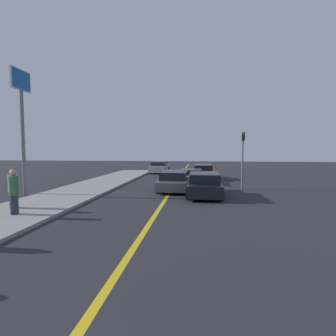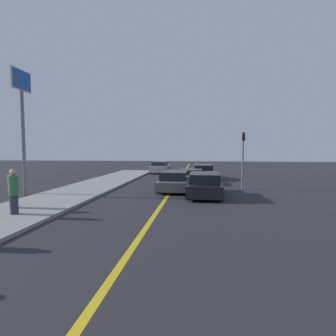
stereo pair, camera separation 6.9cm
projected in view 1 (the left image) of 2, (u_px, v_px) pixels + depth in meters
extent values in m
cube|color=gold|center=(172.00, 189.00, 18.03)|extent=(0.20, 60.00, 0.01)
cube|color=gray|center=(80.00, 191.00, 16.62)|extent=(3.73, 31.85, 0.13)
cube|color=black|center=(204.00, 187.00, 15.39)|extent=(1.93, 4.68, 0.65)
cube|color=black|center=(204.00, 177.00, 15.12)|extent=(1.69, 2.58, 0.51)
cylinder|color=black|center=(190.00, 186.00, 16.94)|extent=(0.23, 0.62, 0.62)
cylinder|color=black|center=(218.00, 187.00, 16.72)|extent=(0.23, 0.62, 0.62)
cylinder|color=black|center=(188.00, 194.00, 14.08)|extent=(0.23, 0.62, 0.62)
cylinder|color=black|center=(222.00, 194.00, 13.86)|extent=(0.23, 0.62, 0.62)
cube|color=#4C5156|center=(175.00, 183.00, 17.44)|extent=(1.94, 4.76, 0.56)
cube|color=black|center=(174.00, 175.00, 17.17)|extent=(1.67, 2.63, 0.52)
cylinder|color=black|center=(165.00, 182.00, 19.02)|extent=(0.23, 0.69, 0.69)
cylinder|color=black|center=(189.00, 182.00, 18.78)|extent=(0.23, 0.69, 0.69)
cylinder|color=black|center=(158.00, 188.00, 16.12)|extent=(0.23, 0.69, 0.69)
cylinder|color=black|center=(187.00, 188.00, 15.89)|extent=(0.23, 0.69, 0.69)
cube|color=silver|center=(191.00, 178.00, 20.56)|extent=(1.90, 3.96, 0.59)
cube|color=black|center=(191.00, 172.00, 20.33)|extent=(1.65, 2.19, 0.41)
cylinder|color=black|center=(181.00, 178.00, 21.89)|extent=(0.23, 0.61, 0.60)
cylinder|color=black|center=(202.00, 178.00, 21.66)|extent=(0.23, 0.61, 0.60)
cylinder|color=black|center=(179.00, 182.00, 19.48)|extent=(0.23, 0.61, 0.60)
cylinder|color=black|center=(202.00, 182.00, 19.26)|extent=(0.23, 0.61, 0.60)
cube|color=maroon|center=(203.00, 173.00, 23.89)|extent=(1.86, 4.71, 0.68)
cube|color=black|center=(203.00, 167.00, 23.62)|extent=(1.61, 2.60, 0.45)
cylinder|color=black|center=(193.00, 174.00, 25.42)|extent=(0.23, 0.70, 0.70)
cylinder|color=black|center=(211.00, 174.00, 25.27)|extent=(0.23, 0.70, 0.70)
cylinder|color=black|center=(193.00, 177.00, 22.54)|extent=(0.23, 0.70, 0.70)
cylinder|color=black|center=(213.00, 177.00, 22.39)|extent=(0.23, 0.70, 0.70)
cube|color=#9E9EA3|center=(160.00, 168.00, 30.16)|extent=(1.85, 4.52, 0.69)
cube|color=black|center=(159.00, 164.00, 29.90)|extent=(1.58, 2.50, 0.44)
cylinder|color=black|center=(155.00, 169.00, 31.66)|extent=(0.24, 0.63, 0.62)
cylinder|color=black|center=(168.00, 169.00, 31.43)|extent=(0.24, 0.63, 0.62)
cylinder|color=black|center=(150.00, 171.00, 28.93)|extent=(0.24, 0.63, 0.62)
cylinder|color=black|center=(165.00, 171.00, 28.69)|extent=(0.24, 0.63, 0.62)
cylinder|color=#282D3D|center=(14.00, 205.00, 10.36)|extent=(0.30, 0.30, 0.76)
cylinder|color=#336B3D|center=(14.00, 186.00, 10.30)|extent=(0.35, 0.35, 0.76)
sphere|color=tan|center=(13.00, 173.00, 10.27)|extent=(0.23, 0.23, 0.23)
cylinder|color=#282D3D|center=(14.00, 200.00, 11.48)|extent=(0.33, 0.33, 0.73)
cylinder|color=tan|center=(13.00, 183.00, 11.43)|extent=(0.38, 0.38, 0.73)
sphere|color=tan|center=(12.00, 172.00, 11.40)|extent=(0.25, 0.25, 0.25)
cylinder|color=slate|center=(242.00, 161.00, 17.68)|extent=(0.12, 0.12, 3.83)
cube|color=black|center=(243.00, 136.00, 17.38)|extent=(0.18, 0.18, 0.55)
sphere|color=red|center=(244.00, 134.00, 17.28)|extent=(0.14, 0.14, 0.14)
cylinder|color=slate|center=(23.00, 143.00, 15.04)|extent=(0.20, 0.20, 6.09)
cube|color=silver|center=(21.00, 80.00, 14.79)|extent=(0.08, 1.64, 1.18)
cube|color=#19519E|center=(21.00, 80.00, 14.79)|extent=(0.12, 1.52, 1.06)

